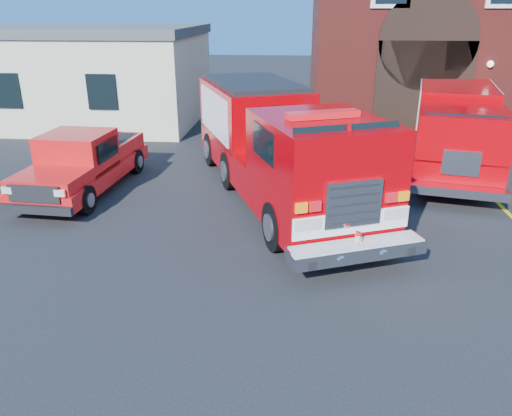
# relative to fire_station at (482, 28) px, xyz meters

# --- Properties ---
(ground) EXTENTS (100.00, 100.00, 0.00)m
(ground) POSITION_rel_fire_station_xyz_m (-8.99, -13.98, -4.25)
(ground) COLOR black
(ground) RESTS_ON ground
(parking_stripe_mid) EXTENTS (0.12, 3.00, 0.01)m
(parking_stripe_mid) POSITION_rel_fire_station_xyz_m (-2.49, -9.98, -4.25)
(parking_stripe_mid) COLOR #E3B30B
(parking_stripe_mid) RESTS_ON ground
(parking_stripe_far) EXTENTS (0.12, 3.00, 0.01)m
(parking_stripe_far) POSITION_rel_fire_station_xyz_m (-2.49, -6.98, -4.25)
(parking_stripe_far) COLOR #E3B30B
(parking_stripe_far) RESTS_ON ground
(fire_station) EXTENTS (15.20, 10.20, 8.45)m
(fire_station) POSITION_rel_fire_station_xyz_m (0.00, 0.00, 0.00)
(fire_station) COLOR maroon
(fire_station) RESTS_ON ground
(side_building) EXTENTS (10.20, 8.20, 4.35)m
(side_building) POSITION_rel_fire_station_xyz_m (-17.99, -0.99, -2.05)
(side_building) COLOR beige
(side_building) RESTS_ON ground
(fire_engine) EXTENTS (6.12, 10.13, 3.03)m
(fire_engine) POSITION_rel_fire_station_xyz_m (-8.74, -10.96, -2.69)
(fire_engine) COLOR black
(fire_engine) RESTS_ON ground
(pickup_truck) EXTENTS (2.34, 5.62, 1.80)m
(pickup_truck) POSITION_rel_fire_station_xyz_m (-14.46, -10.88, -3.40)
(pickup_truck) COLOR black
(pickup_truck) RESTS_ON ground
(secondary_truck) EXTENTS (4.25, 8.49, 2.64)m
(secondary_truck) POSITION_rel_fire_station_xyz_m (-2.92, -7.59, -2.81)
(secondary_truck) COLOR black
(secondary_truck) RESTS_ON ground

